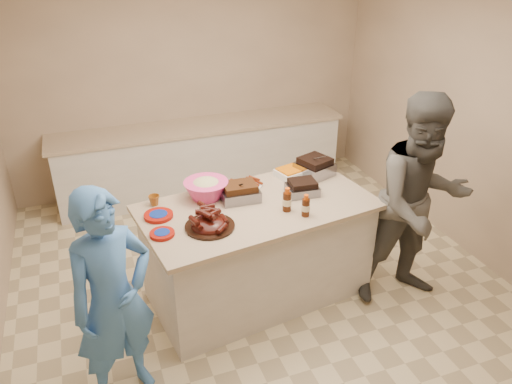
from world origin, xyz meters
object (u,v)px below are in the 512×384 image
object	(u,v)px
rib_platter	(210,227)
bbq_bottle_a	(305,216)
coleslaw_bowl	(207,198)
plastic_cup	(155,205)
mustard_bottle	(238,196)
island	(258,292)
bbq_bottle_b	(287,211)
roasting_pan	(314,175)
guest_gray	(404,292)

from	to	relation	value
rib_platter	bbq_bottle_a	world-z (taller)	bbq_bottle_a
coleslaw_bowl	plastic_cup	distance (m)	0.45
mustard_bottle	plastic_cup	distance (m)	0.71
island	bbq_bottle_b	bearing A→B (deg)	-49.90
roasting_pan	island	bearing A→B (deg)	-172.33
rib_platter	plastic_cup	world-z (taller)	rib_platter
bbq_bottle_a	rib_platter	bearing A→B (deg)	173.13
island	bbq_bottle_b	xyz separation A→B (m)	(0.19, -0.17, 0.93)
roasting_pan	coleslaw_bowl	size ratio (longest dim) A/B	0.77
plastic_cup	roasting_pan	bearing A→B (deg)	2.42
plastic_cup	rib_platter	bearing A→B (deg)	-56.29
rib_platter	bbq_bottle_a	xyz separation A→B (m)	(0.78, -0.09, 0.00)
plastic_cup	coleslaw_bowl	bearing A→B (deg)	-3.61
coleslaw_bowl	guest_gray	xyz separation A→B (m)	(1.66, -0.75, -0.93)
bbq_bottle_a	plastic_cup	size ratio (longest dim) A/B	2.01
guest_gray	rib_platter	bearing A→B (deg)	176.93
roasting_pan	mustard_bottle	size ratio (longest dim) A/B	2.67
rib_platter	mustard_bottle	size ratio (longest dim) A/B	3.55
plastic_cup	guest_gray	xyz separation A→B (m)	(2.11, -0.78, -0.93)
bbq_bottle_b	plastic_cup	xyz separation A→B (m)	(-1.01, 0.48, 0.00)
rib_platter	coleslaw_bowl	world-z (taller)	coleslaw_bowl
roasting_pan	mustard_bottle	bearing A→B (deg)	171.19
bbq_bottle_b	guest_gray	distance (m)	1.47
island	guest_gray	size ratio (longest dim) A/B	1.03
island	rib_platter	bearing A→B (deg)	-164.71
bbq_bottle_a	guest_gray	xyz separation A→B (m)	(0.99, -0.17, -0.93)
coleslaw_bowl	mustard_bottle	world-z (taller)	coleslaw_bowl
coleslaw_bowl	guest_gray	bearing A→B (deg)	-24.28
island	coleslaw_bowl	size ratio (longest dim) A/B	5.11
island	mustard_bottle	world-z (taller)	mustard_bottle
island	roasting_pan	bearing A→B (deg)	19.59
roasting_pan	plastic_cup	xyz separation A→B (m)	(-1.53, -0.06, 0.00)
rib_platter	guest_gray	world-z (taller)	rib_platter
rib_platter	bbq_bottle_b	xyz separation A→B (m)	(0.67, 0.04, 0.00)
bbq_bottle_b	rib_platter	bearing A→B (deg)	-176.97
mustard_bottle	rib_platter	bearing A→B (deg)	-131.38
island	bbq_bottle_a	world-z (taller)	bbq_bottle_a
plastic_cup	guest_gray	distance (m)	2.43
mustard_bottle	coleslaw_bowl	bearing A→B (deg)	165.24
rib_platter	coleslaw_bowl	bearing A→B (deg)	77.71
mustard_bottle	guest_gray	size ratio (longest dim) A/B	0.06
roasting_pan	bbq_bottle_b	xyz separation A→B (m)	(-0.52, -0.54, 0.00)
bbq_bottle_b	plastic_cup	size ratio (longest dim) A/B	2.19
plastic_cup	guest_gray	size ratio (longest dim) A/B	0.05
bbq_bottle_b	plastic_cup	world-z (taller)	bbq_bottle_b
mustard_bottle	plastic_cup	size ratio (longest dim) A/B	1.16
rib_platter	bbq_bottle_a	distance (m)	0.79
coleslaw_bowl	bbq_bottle_b	size ratio (longest dim) A/B	1.84
roasting_pan	plastic_cup	distance (m)	1.53
rib_platter	plastic_cup	size ratio (longest dim) A/B	4.13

